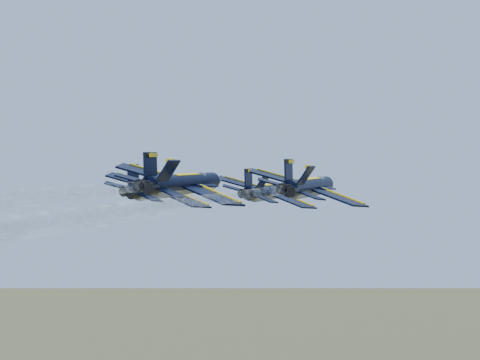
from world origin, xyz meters
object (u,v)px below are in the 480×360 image
Objects in this scene: jet_lead at (269,191)px; jet_left at (163,189)px; jet_right at (310,187)px; jet_slot at (185,183)px.

jet_left is (-6.71, -14.65, 0.00)m from jet_lead.
jet_lead is 16.63m from jet_right.
jet_lead is 1.00× the size of jet_right.
jet_lead is 1.00× the size of jet_slot.
jet_left is at bearing -128.81° from jet_lead.
jet_slot is (6.11, -25.65, 0.00)m from jet_lead.
jet_left is 1.00× the size of jet_right.
jet_lead is at bearing 89.19° from jet_slot.
jet_left is at bearing 125.16° from jet_slot.
jet_slot is (-6.65, -14.99, 0.00)m from jet_right.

